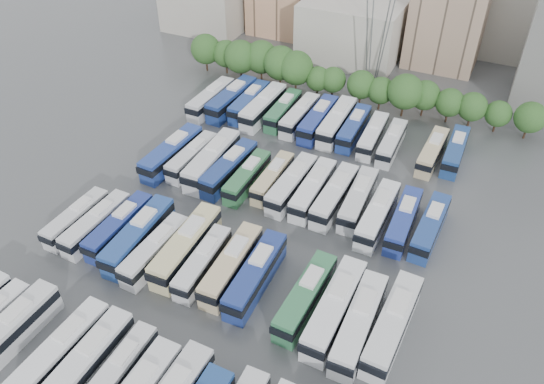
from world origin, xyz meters
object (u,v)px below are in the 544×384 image
at_px(bus_r3_s10, 392,143).
at_px(bus_r3_s12, 432,151).
at_px(bus_r1_s5, 186,246).
at_px(bus_r1_s12, 359,323).
at_px(bus_r1_s8, 256,275).
at_px(bus_r2_s13, 430,226).
at_px(bus_r0_s5, 86,363).
at_px(bus_r1_s11, 335,308).
at_px(bus_r1_s10, 306,297).
at_px(bus_r2_s12, 403,220).
at_px(bus_r3_s7, 337,122).
at_px(bus_r1_s0, 76,218).
at_px(bus_r3_s4, 283,110).
at_px(bus_r0_s6, 119,372).
at_px(bus_r2_s4, 229,168).
at_px(bus_r2_s10, 358,199).
at_px(bus_r1_s4, 155,250).
at_px(bus_r2_s3, 212,160).
at_px(bus_r3_s5, 300,115).
at_px(bus_r2_s8, 313,189).
at_px(bus_r1_s7, 232,265).
at_px(bus_r3_s8, 354,128).
at_px(bus_r3_s1, 232,99).
at_px(bus_r1_s6, 203,262).
at_px(bus_r2_s7, 292,184).
at_px(bus_r3_s0, 211,99).
at_px(bus_r2_s5, 247,177).
at_px(bus_r2_s9, 334,196).
at_px(bus_r1_s13, 392,325).
at_px(bus_r2_s11, 378,214).
at_px(bus_r1_s1, 96,224).
at_px(bus_r0_s4, 62,350).
at_px(bus_r2_s1, 172,153).
at_px(bus_r1_s3, 139,236).
at_px(bus_r3_s9, 373,135).
at_px(bus_r2_s2, 192,157).
at_px(bus_r2_s6, 273,178).
at_px(bus_r3_s2, 249,102).
at_px(bus_r3_s3, 263,106).

distance_m(bus_r3_s10, bus_r3_s12, 6.45).
distance_m(bus_r1_s5, bus_r1_s12, 23.21).
height_order(bus_r1_s8, bus_r2_s13, bus_r1_s8).
relative_size(bus_r0_s5, bus_r1_s11, 0.92).
xyz_separation_m(bus_r1_s10, bus_r3_s10, (0.18, 35.35, -0.18)).
xyz_separation_m(bus_r2_s12, bus_r3_s7, (-16.45, 19.45, 0.22)).
bearing_deg(bus_r1_s0, bus_r3_s4, 72.04).
bearing_deg(bus_r0_s6, bus_r2_s12, 59.00).
distance_m(bus_r2_s4, bus_r2_s10, 19.70).
distance_m(bus_r1_s4, bus_r2_s12, 32.36).
xyz_separation_m(bus_r2_s3, bus_r3_s10, (23.18, 17.03, -0.39)).
xyz_separation_m(bus_r0_s6, bus_r3_s5, (-3.27, 53.42, 0.17)).
bearing_deg(bus_r2_s8, bus_r1_s8, -90.30).
relative_size(bus_r2_s4, bus_r3_s4, 1.10).
xyz_separation_m(bus_r1_s7, bus_r3_s8, (3.23, 36.19, -0.10)).
relative_size(bus_r3_s1, bus_r3_s7, 1.03).
xyz_separation_m(bus_r1_s6, bus_r3_s12, (19.98, 35.85, 0.03)).
bearing_deg(bus_r2_s7, bus_r3_s0, 146.29).
bearing_deg(bus_r2_s3, bus_r1_s6, -64.53).
bearing_deg(bus_r0_s5, bus_r3_s10, 72.40).
relative_size(bus_r2_s5, bus_r3_s0, 0.89).
height_order(bus_r1_s5, bus_r1_s11, bus_r1_s11).
bearing_deg(bus_r3_s5, bus_r2_s9, -53.25).
xyz_separation_m(bus_r1_s4, bus_r1_s13, (29.65, 1.42, 0.25)).
bearing_deg(bus_r2_s11, bus_r1_s13, -67.81).
distance_m(bus_r1_s1, bus_r2_s13, 43.74).
bearing_deg(bus_r0_s5, bus_r0_s4, 178.32).
bearing_deg(bus_r2_s11, bus_r3_s7, 123.92).
height_order(bus_r1_s1, bus_r2_s1, bus_r2_s1).
xyz_separation_m(bus_r1_s3, bus_r2_s12, (29.66, 17.63, -0.21)).
distance_m(bus_r3_s8, bus_r3_s9, 3.63).
height_order(bus_r2_s2, bus_r2_s4, bus_r2_s4).
height_order(bus_r0_s4, bus_r2_s5, bus_r0_s4).
bearing_deg(bus_r0_s5, bus_r1_s10, 46.41).
height_order(bus_r2_s5, bus_r2_s10, bus_r2_s10).
height_order(bus_r3_s8, bus_r3_s12, bus_r3_s8).
distance_m(bus_r3_s4, bus_r3_s12, 26.42).
bearing_deg(bus_r1_s13, bus_r2_s9, 128.55).
xyz_separation_m(bus_r1_s11, bus_r2_s5, (-20.02, 17.57, -0.34)).
distance_m(bus_r1_s12, bus_r2_s13, 19.27).
distance_m(bus_r1_s12, bus_r3_s9, 38.29).
xyz_separation_m(bus_r1_s3, bus_r1_s13, (32.91, 0.33, 0.02)).
bearing_deg(bus_r1_s1, bus_r0_s5, -50.97).
bearing_deg(bus_r3_s8, bus_r2_s6, -110.46).
bearing_deg(bus_r2_s8, bus_r2_s1, -177.71).
relative_size(bus_r1_s13, bus_r3_s2, 1.09).
bearing_deg(bus_r2_s13, bus_r2_s5, -176.30).
bearing_deg(bus_r1_s3, bus_r1_s13, -1.74).
distance_m(bus_r2_s4, bus_r3_s3, 18.93).
bearing_deg(bus_r2_s3, bus_r3_s4, 78.30).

